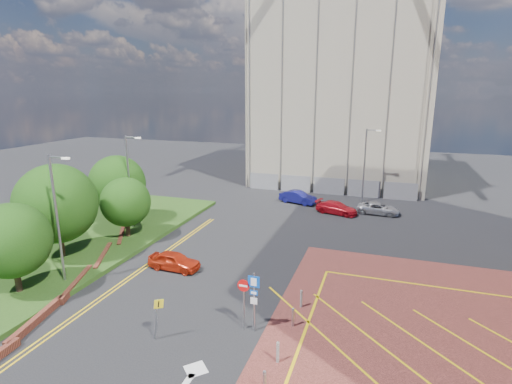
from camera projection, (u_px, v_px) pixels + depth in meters
The scene contains 19 objects.
ground at pixel (238, 340), 19.67m from camera, with size 140.00×140.00×0.00m, color black.
grass_bed at pixel (47, 248), 30.66m from camera, with size 14.00×32.00×0.30m, color #254215.
retaining_wall at pixel (74, 283), 25.07m from camera, with size 6.06×20.33×0.40m.
tree_a at pixel (12, 241), 23.09m from camera, with size 4.40×4.40×5.41m.
tree_b at pixel (56, 204), 27.96m from camera, with size 5.60×5.60×6.74m.
tree_c at pixel (126, 202), 32.21m from camera, with size 4.00×4.00×4.90m.
tree_d at pixel (117, 183), 35.71m from camera, with size 5.00×5.00×6.08m.
lamp_left_near at pixel (57, 214), 24.16m from camera, with size 1.53×0.16×8.00m.
lamp_left_far at pixel (130, 178), 33.96m from camera, with size 1.53×0.16×8.00m.
lamp_back at pixel (365, 163), 43.09m from camera, with size 1.53×0.16×8.00m.
sign_cluster at pixel (250, 296), 20.00m from camera, with size 1.17×0.12×3.20m.
warning_sign at pixel (157, 314), 19.32m from camera, with size 0.59×0.38×2.25m.
bollard_row at pixel (274, 363), 17.32m from camera, with size 0.14×11.14×0.90m.
construction_building at pixel (343, 98), 53.73m from camera, with size 21.20×19.20×22.00m, color #AEA58E.
construction_fence at pixel (337, 187), 46.70m from camera, with size 21.60×0.06×2.00m, color gray.
car_red_left at pixel (174, 261), 27.30m from camera, with size 1.46×3.63×1.24m, color red.
car_blue_back at pixel (298, 197), 43.37m from camera, with size 1.42×4.08×1.35m, color navy.
car_red_back at pixel (337, 208), 39.68m from camera, with size 1.69×4.16×1.21m, color red.
car_silver_back at pixel (378, 208), 39.57m from camera, with size 1.89×4.11×1.14m, color #B6B7BE.
Camera 1 is at (6.29, -16.09, 11.93)m, focal length 28.00 mm.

